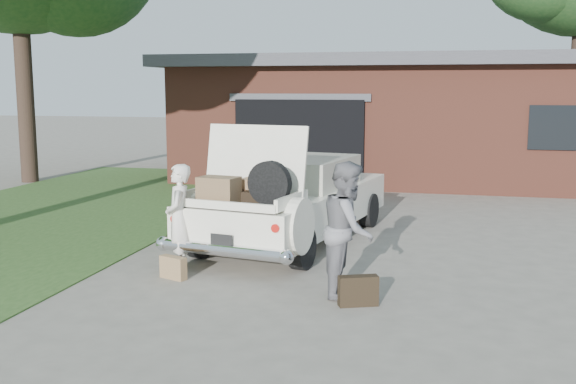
# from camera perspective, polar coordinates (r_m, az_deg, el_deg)

# --- Properties ---
(ground) EXTENTS (90.00, 90.00, 0.00)m
(ground) POSITION_cam_1_polar(r_m,az_deg,el_deg) (8.71, -0.93, -7.77)
(ground) COLOR gray
(ground) RESTS_ON ground
(grass_strip) EXTENTS (6.00, 16.00, 0.02)m
(grass_strip) POSITION_cam_1_polar(r_m,az_deg,el_deg) (13.65, -20.53, -2.18)
(grass_strip) COLOR #2D4C1E
(grass_strip) RESTS_ON ground
(house) EXTENTS (12.80, 7.80, 3.30)m
(house) POSITION_cam_1_polar(r_m,az_deg,el_deg) (19.60, 10.35, 6.31)
(house) COLOR brown
(house) RESTS_ON ground
(sedan) EXTENTS (2.64, 5.00, 1.96)m
(sedan) POSITION_cam_1_polar(r_m,az_deg,el_deg) (10.90, 0.32, -0.60)
(sedan) COLOR white
(sedan) RESTS_ON ground
(woman_left) EXTENTS (0.48, 0.61, 1.47)m
(woman_left) POSITION_cam_1_polar(r_m,az_deg,el_deg) (9.27, -9.23, -2.18)
(woman_left) COLOR silver
(woman_left) RESTS_ON ground
(woman_right) EXTENTS (0.65, 0.81, 1.63)m
(woman_right) POSITION_cam_1_polar(r_m,az_deg,el_deg) (8.10, 5.13, -3.12)
(woman_right) COLOR slate
(woman_right) RESTS_ON ground
(suitcase_left) EXTENTS (0.40, 0.26, 0.30)m
(suitcase_left) POSITION_cam_1_polar(r_m,az_deg,el_deg) (9.02, -9.69, -6.33)
(suitcase_left) COLOR #98764D
(suitcase_left) RESTS_ON ground
(suitcase_right) EXTENTS (0.48, 0.31, 0.35)m
(suitcase_right) POSITION_cam_1_polar(r_m,az_deg,el_deg) (7.86, 5.96, -8.32)
(suitcase_right) COLOR black
(suitcase_right) RESTS_ON ground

